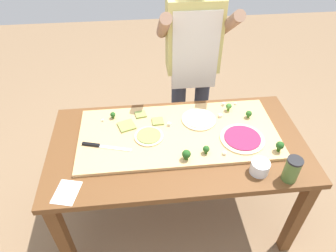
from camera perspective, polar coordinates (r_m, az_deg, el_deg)
The scene contains 26 objects.
ground_plane at distance 2.54m, azimuth 1.47°, elevation -16.06°, with size 8.00×8.00×0.00m, color #896B4C.
prep_table at distance 1.99m, azimuth 1.80°, elevation -5.26°, with size 1.61×0.84×0.80m.
cutting_board at distance 1.96m, azimuth 1.97°, elevation -1.44°, with size 1.27×0.58×0.02m, color tan.
chefs_knife at distance 1.90m, azimuth -12.74°, elevation -3.66°, with size 0.31×0.10×0.02m.
pizza_whole_beet_magenta at distance 1.96m, azimuth 13.81°, elevation -2.28°, with size 0.28×0.28×0.02m.
pizza_whole_white_garlic at distance 2.05m, azimuth 5.83°, elevation 1.28°, with size 0.23×0.23×0.02m.
pizza_whole_pesto_green at distance 1.92m, azimuth -3.62°, elevation -1.90°, with size 0.18×0.18×0.02m.
pizza_slice_far_left at distance 2.01m, azimuth -7.81°, elevation 0.06°, with size 0.10×0.10×0.01m, color #899E4C.
pizza_slice_center at distance 2.09m, azimuth -5.18°, elevation 2.19°, with size 0.07×0.07×0.01m, color #899E4C.
pizza_slice_near_right at distance 2.03m, azimuth -1.95°, elevation 0.90°, with size 0.07×0.07×0.01m, color #899E4C.
broccoli_floret_back_left at distance 1.92m, azimuth 20.32°, elevation -3.50°, with size 0.05×0.05×0.07m.
broccoli_floret_front_right at distance 2.14m, azimuth 11.37°, elevation 3.63°, with size 0.04×0.04×0.06m.
broccoli_floret_back_right at distance 2.12m, azimuth 14.96°, elevation 2.23°, with size 0.04×0.04×0.05m.
broccoli_floret_center_right at distance 2.08m, azimuth -10.34°, elevation 2.09°, with size 0.04×0.04×0.05m.
broccoli_floret_front_mid at distance 1.81m, azimuth 7.20°, elevation -4.36°, with size 0.04×0.04×0.05m.
broccoli_floret_front_left at distance 1.76m, azimuth 3.48°, elevation -5.34°, with size 0.05×0.05×0.07m.
cheese_crumble_a at distance 2.08m, azimuth -12.18°, elevation 1.06°, with size 0.01×0.01×0.01m, color silver.
cheese_crumble_b at distance 2.20m, azimuth 10.42°, elevation 4.08°, with size 0.02×0.02×0.02m, color silver.
cheese_crumble_c at distance 2.23m, azimuth 12.57°, elevation 4.16°, with size 0.01×0.01×0.01m, color silver.
cheese_crumble_d at distance 1.84m, azimuth 10.59°, elevation -5.08°, with size 0.02×0.02×0.02m, color silver.
cheese_crumble_e at distance 2.09m, azimuth 9.83°, elevation 1.93°, with size 0.02×0.02×0.02m, color white.
cheese_crumble_f at distance 1.99m, azimuth 0.22°, elevation 0.34°, with size 0.02×0.02×0.02m, color silver.
flour_cup at distance 1.80m, azimuth 16.86°, elevation -7.57°, with size 0.11×0.11×0.08m.
sauce_jar at distance 1.79m, azimuth 22.30°, elevation -7.59°, with size 0.09×0.09×0.15m.
recipe_note at distance 1.75m, azimuth -18.55°, elevation -11.75°, with size 0.12×0.16×0.00m, color white.
cook_center at distance 2.39m, azimuth 4.67°, elevation 12.70°, with size 0.54×0.39×1.67m.
Camera 1 is at (-0.20, -1.36, 2.13)m, focal length 32.37 mm.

